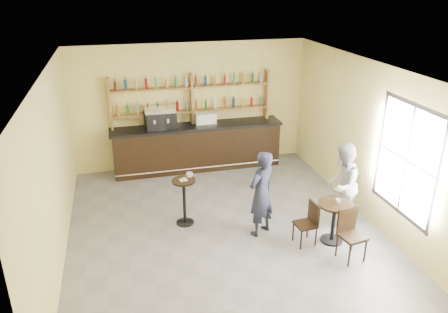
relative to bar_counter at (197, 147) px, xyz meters
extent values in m
plane|color=slate|center=(-0.08, -3.15, -0.59)|extent=(7.00, 7.00, 0.00)
plane|color=white|center=(-0.08, -3.15, 2.61)|extent=(7.00, 7.00, 0.00)
plane|color=#ECDB86|center=(-0.08, 0.35, 1.01)|extent=(7.00, 0.00, 7.00)
plane|color=#ECDB86|center=(-0.08, -6.65, 1.01)|extent=(7.00, 0.00, 7.00)
plane|color=#ECDB86|center=(-3.08, -3.15, 1.01)|extent=(0.00, 7.00, 7.00)
plane|color=#ECDB86|center=(2.92, -3.15, 1.01)|extent=(0.00, 7.00, 7.00)
plane|color=white|center=(2.91, -4.35, 1.11)|extent=(0.00, 2.00, 2.00)
cube|color=white|center=(-0.79, -2.68, 0.38)|extent=(0.17, 0.17, 0.00)
torus|color=#DCA950|center=(-0.78, -2.69, 0.41)|extent=(0.14, 0.14, 0.04)
imported|color=white|center=(-0.65, -2.58, 0.43)|extent=(0.17, 0.17, 0.10)
imported|color=black|center=(0.58, -3.40, 0.27)|extent=(0.75, 0.68, 1.72)
imported|color=white|center=(1.87, -4.01, 0.26)|extent=(0.11, 0.11, 0.08)
imported|color=#9C9DA2|center=(2.25, -3.43, 0.27)|extent=(1.05, 1.05, 1.72)
camera|label=1|loc=(-1.91, -10.39, 4.09)|focal=35.00mm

